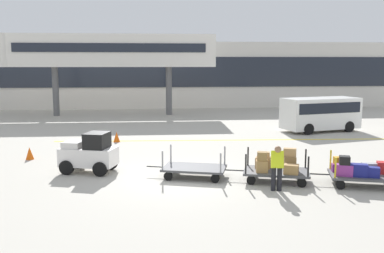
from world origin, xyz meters
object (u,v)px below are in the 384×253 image
at_px(baggage_tug, 89,153).
at_px(safety_cone_near, 117,137).
at_px(safety_cone_far, 30,153).
at_px(baggage_handler, 277,166).
at_px(baggage_cart_middle, 276,166).
at_px(baggage_cart_lead, 194,168).
at_px(baggage_cart_tail, 361,171).
at_px(shuttle_van, 321,112).

relative_size(baggage_tug, safety_cone_near, 4.22).
bearing_deg(safety_cone_far, baggage_handler, -30.80).
xyz_separation_m(baggage_cart_middle, safety_cone_far, (-9.87, 4.46, -0.26)).
xyz_separation_m(baggage_cart_lead, safety_cone_far, (-6.99, 3.69, -0.07)).
distance_m(baggage_cart_tail, safety_cone_far, 13.73).
height_order(baggage_tug, shuttle_van, shuttle_van).
bearing_deg(safety_cone_near, baggage_cart_middle, -52.93).
height_order(baggage_cart_tail, safety_cone_near, baggage_cart_tail).
distance_m(baggage_cart_lead, baggage_cart_middle, 2.99).
bearing_deg(baggage_tug, safety_cone_far, 139.51).
xyz_separation_m(baggage_cart_lead, baggage_cart_middle, (2.88, -0.76, 0.19)).
bearing_deg(baggage_handler, safety_cone_far, 149.20).
distance_m(baggage_cart_lead, safety_cone_far, 7.91).
bearing_deg(baggage_handler, safety_cone_near, 122.05).
bearing_deg(safety_cone_near, baggage_cart_lead, -65.52).
relative_size(baggage_cart_lead, baggage_cart_tail, 1.00).
height_order(baggage_tug, baggage_cart_tail, baggage_tug).
xyz_separation_m(baggage_cart_middle, baggage_cart_tail, (2.79, -0.85, -0.02)).
bearing_deg(baggage_tug, safety_cone_near, 85.64).
relative_size(baggage_cart_tail, safety_cone_far, 5.61).
distance_m(baggage_cart_middle, safety_cone_near, 10.59).
xyz_separation_m(baggage_handler, safety_cone_far, (-9.55, 5.70, -0.59)).
relative_size(baggage_cart_lead, baggage_handler, 1.97).
distance_m(baggage_cart_middle, baggage_cart_tail, 2.92).
xyz_separation_m(shuttle_van, safety_cone_far, (-15.91, -6.60, -0.96)).
bearing_deg(baggage_cart_middle, shuttle_van, 61.38).
relative_size(baggage_tug, baggage_handler, 1.49).
bearing_deg(safety_cone_far, baggage_cart_lead, -27.85).
distance_m(baggage_cart_tail, safety_cone_near, 13.07).
height_order(baggage_cart_middle, shuttle_van, shuttle_van).
bearing_deg(safety_cone_far, shuttle_van, 22.54).
bearing_deg(shuttle_van, baggage_cart_middle, -118.62).
relative_size(baggage_cart_middle, safety_cone_near, 5.61).
height_order(baggage_tug, safety_cone_near, baggage_tug).
distance_m(shuttle_van, safety_cone_far, 17.25).
height_order(shuttle_van, safety_cone_near, shuttle_van).
bearing_deg(baggage_cart_middle, safety_cone_near, 127.07).
height_order(baggage_cart_lead, baggage_handler, baggage_handler).
height_order(baggage_cart_lead, safety_cone_far, baggage_cart_lead).
bearing_deg(baggage_cart_lead, baggage_tug, 164.11).
bearing_deg(baggage_handler, baggage_cart_middle, 75.60).
height_order(baggage_cart_lead, baggage_cart_middle, baggage_cart_middle).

